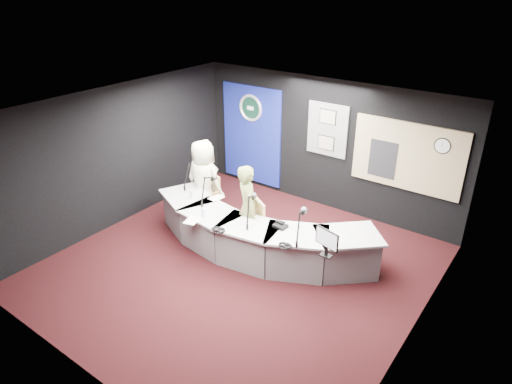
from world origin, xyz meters
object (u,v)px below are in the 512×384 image
Objects in this scene: broadcast_desk at (255,235)px; person_woman at (248,209)px; armchair_right at (248,226)px; person_man at (204,181)px; armchair_left at (205,199)px.

person_woman is at bearing 165.27° from broadcast_desk.
armchair_right is 1.53m from person_man.
person_man reaches higher than broadcast_desk.
person_woman reaches higher than broadcast_desk.
armchair_left is at bearing 164.32° from broadcast_desk.
person_woman reaches higher than armchair_left.
person_man is (-1.43, 0.40, 0.38)m from armchair_right.
person_man is at bearing 25.46° from person_woman.
broadcast_desk is 0.50m from person_woman.
broadcast_desk is at bearing 0.40° from armchair_left.
broadcast_desk is 1.67m from armchair_left.
armchair_left reaches higher than broadcast_desk.
armchair_right is 0.56× the size of person_man.
broadcast_desk is at bearing 17.24° from armchair_right.
person_man is (0.00, 0.00, 0.41)m from armchair_left.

